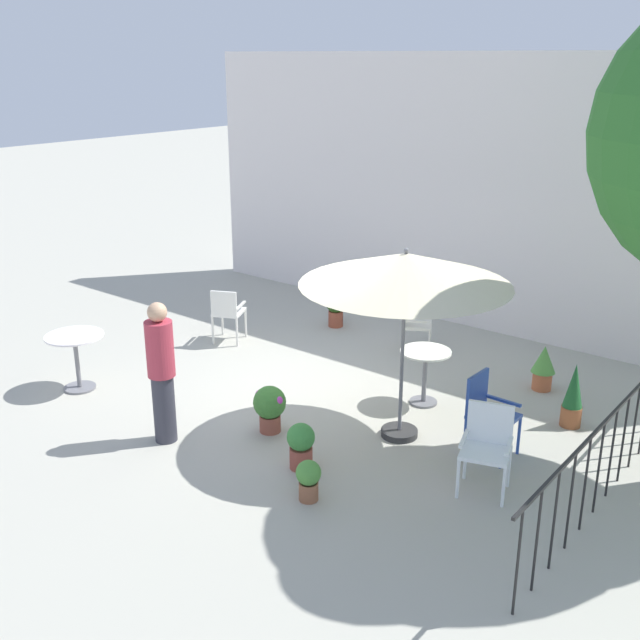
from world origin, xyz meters
The scene contains 17 objects.
ground_plane centered at (0.00, 0.00, 0.00)m, with size 60.00×60.00×0.00m, color #ABA99A.
villa_facade centered at (0.00, 3.96, 2.18)m, with size 10.43×0.30×4.37m, color silver.
terrace_railing centered at (3.87, 0.00, 0.68)m, with size 0.03×4.84×1.01m.
patio_umbrella_0 centered at (1.49, -0.21, 2.05)m, with size 2.39×2.39×2.31m.
cafe_table_0 centered at (1.25, 0.75, 0.51)m, with size 0.66×0.66×0.73m.
cafe_table_1 centered at (-2.68, -1.76, 0.55)m, with size 0.78×0.78×0.78m.
patio_chair_0 centered at (0.14, 2.22, 0.53)m, with size 0.61×0.62×0.92m.
patio_chair_1 centered at (2.46, 0.06, 0.55)m, with size 0.50×0.47×0.94m.
patio_chair_2 centered at (-2.34, 0.77, 0.53)m, with size 0.59×0.61×0.88m.
patio_chair_3 centered at (2.81, -0.64, 0.54)m, with size 0.61×0.57×0.93m.
potted_plant_0 centered at (-1.45, 2.41, 0.32)m, with size 0.33×0.33×0.57m.
potted_plant_1 centered at (2.99, 1.31, 0.40)m, with size 0.25×0.25×0.82m.
potted_plant_2 centered at (1.50, -1.95, 0.24)m, with size 0.26×0.26×0.44m.
potted_plant_3 centered at (0.19, -1.08, 0.34)m, with size 0.41×0.40×0.58m.
potted_plant_4 centered at (1.04, -1.51, 0.29)m, with size 0.31×0.31×0.53m.
potted_plant_5 centered at (2.28, 2.12, 0.34)m, with size 0.32×0.32×0.63m.
standing_person centered at (-0.62, -2.00, 0.89)m, with size 0.45×0.45×1.71m.
Camera 1 is at (5.76, -7.17, 4.31)m, focal length 42.59 mm.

